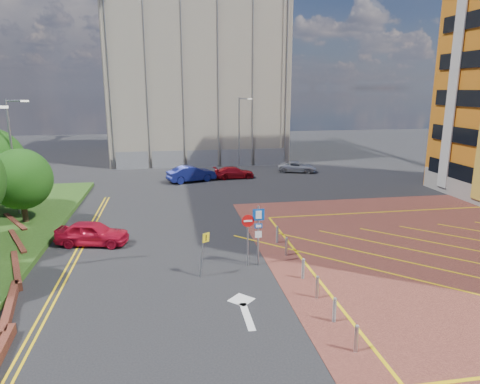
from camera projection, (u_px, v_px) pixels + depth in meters
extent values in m
plane|color=black|center=(252.00, 273.00, 21.30)|extent=(140.00, 140.00, 0.00)
cube|color=brown|center=(10.00, 307.00, 17.63)|extent=(1.25, 4.56, 0.40)
cube|color=brown|center=(16.00, 269.00, 21.30)|extent=(1.86, 4.43, 0.40)
cube|color=brown|center=(17.00, 243.00, 24.94)|extent=(2.29, 4.27, 0.40)
cube|color=brown|center=(15.00, 223.00, 28.54)|extent=(2.69, 4.06, 0.40)
cylinder|color=#3D2B1C|center=(24.00, 209.00, 28.42)|extent=(0.36, 0.36, 1.80)
sphere|color=#183D0D|center=(21.00, 179.00, 27.95)|extent=(4.00, 4.00, 4.00)
cube|color=silver|center=(2.00, 107.00, 19.47)|extent=(0.50, 0.15, 0.12)
cylinder|color=#9EA0A8|center=(13.00, 158.00, 29.44)|extent=(0.16, 0.16, 8.00)
cylinder|color=#9EA0A8|center=(15.00, 101.00, 28.62)|extent=(1.20, 0.10, 0.10)
cube|color=silver|center=(25.00, 101.00, 28.73)|extent=(0.50, 0.15, 0.12)
cylinder|color=#9EA0A8|center=(239.00, 134.00, 47.83)|extent=(0.16, 0.16, 8.00)
cylinder|color=#9EA0A8|center=(245.00, 99.00, 47.01)|extent=(1.20, 0.10, 0.10)
cube|color=silver|center=(250.00, 99.00, 47.11)|extent=(0.50, 0.15, 0.12)
cylinder|color=#9EA0A8|center=(258.00, 236.00, 21.96)|extent=(0.10, 0.10, 3.20)
cube|color=#0945A7|center=(259.00, 215.00, 21.66)|extent=(0.60, 0.04, 0.60)
cube|color=white|center=(259.00, 215.00, 21.63)|extent=(0.30, 0.02, 0.42)
cube|color=#0945A7|center=(258.00, 226.00, 21.80)|extent=(0.40, 0.04, 0.25)
cube|color=white|center=(259.00, 226.00, 21.78)|extent=(0.28, 0.02, 0.14)
cube|color=white|center=(258.00, 234.00, 21.91)|extent=(0.35, 0.04, 0.35)
cylinder|color=#9EA0A8|center=(248.00, 241.00, 21.93)|extent=(0.08, 0.08, 2.70)
cylinder|color=red|center=(248.00, 221.00, 21.64)|extent=(0.64, 0.04, 0.64)
cube|color=white|center=(248.00, 221.00, 21.62)|extent=(0.44, 0.02, 0.10)
cylinder|color=#9EA0A8|center=(202.00, 255.00, 20.74)|extent=(0.29, 0.08, 2.20)
cube|color=yellow|center=(206.00, 238.00, 20.53)|extent=(0.38, 0.38, 0.49)
cylinder|color=#9EA0A8|center=(356.00, 340.00, 14.85)|extent=(0.14, 0.14, 0.90)
cylinder|color=black|center=(334.00, 311.00, 16.77)|extent=(0.14, 0.14, 0.90)
cylinder|color=#9EA0A8|center=(317.00, 288.00, 18.68)|extent=(0.14, 0.14, 0.90)
cylinder|color=black|center=(303.00, 270.00, 20.60)|extent=(0.14, 0.14, 0.90)
cylinder|color=#9EA0A8|center=(286.00, 248.00, 23.47)|extent=(0.14, 0.14, 0.90)
cylinder|color=black|center=(277.00, 235.00, 25.39)|extent=(0.14, 0.14, 0.90)
cube|color=#B5A794|center=(195.00, 73.00, 57.03)|extent=(21.20, 19.20, 22.00)
cube|color=yellow|center=(208.00, 27.00, 57.85)|extent=(0.90, 0.90, 34.00)
cube|color=gray|center=(211.00, 158.00, 49.97)|extent=(21.60, 0.06, 2.00)
imported|color=red|center=(92.00, 233.00, 25.08)|extent=(4.43, 2.52, 1.42)
imported|color=navy|center=(191.00, 174.00, 42.11)|extent=(5.04, 3.13, 1.57)
imported|color=maroon|center=(234.00, 173.00, 43.68)|extent=(4.21, 1.91, 1.19)
imported|color=#BBBCC3|center=(297.00, 167.00, 46.91)|extent=(4.60, 3.24, 1.16)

